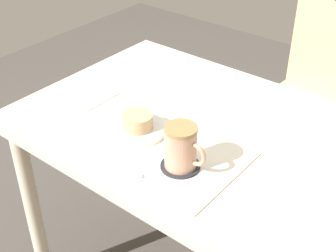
{
  "coord_description": "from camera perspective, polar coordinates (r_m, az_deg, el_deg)",
  "views": [
    {
      "loc": [
        0.61,
        -0.9,
        1.42
      ],
      "look_at": [
        -0.02,
        -0.12,
        0.76
      ],
      "focal_mm": 50.0,
      "sensor_mm": 36.0,
      "label": 1
    }
  ],
  "objects": [
    {
      "name": "placemat",
      "position": [
        1.2,
        -1.2,
        -2.74
      ],
      "size": [
        0.43,
        0.28,
        0.0
      ],
      "primitive_type": "cube",
      "color": "silver",
      "rests_on": "dining_table"
    },
    {
      "name": "coffee_coaster",
      "position": [
        1.13,
        1.5,
        -4.89
      ],
      "size": [
        0.1,
        0.1,
        0.0
      ],
      "primitive_type": "cylinder",
      "color": "#232328",
      "rests_on": "placemat"
    },
    {
      "name": "wooden_chair",
      "position": [
        1.95,
        17.57,
        2.7
      ],
      "size": [
        0.44,
        0.44,
        0.83
      ],
      "rotation": [
        0.0,
        0.0,
        3.1
      ],
      "color": "#D1B27F",
      "rests_on": "ground_plane"
    },
    {
      "name": "pastry",
      "position": [
        1.24,
        -3.76,
        0.61
      ],
      "size": [
        0.08,
        0.08,
        0.04
      ],
      "primitive_type": "cylinder",
      "color": "tan",
      "rests_on": "pastry_plate"
    },
    {
      "name": "paper_napkin",
      "position": [
        1.45,
        -10.02,
        3.77
      ],
      "size": [
        0.15,
        0.15,
        0.0
      ],
      "primitive_type": "cube",
      "rotation": [
        0.0,
        0.0,
        -0.01
      ],
      "color": "white",
      "rests_on": "dining_table"
    },
    {
      "name": "teaspoon",
      "position": [
        1.13,
        -5.59,
        -4.82
      ],
      "size": [
        0.13,
        0.01,
        0.01
      ],
      "primitive_type": "cylinder",
      "rotation": [
        0.0,
        1.57,
        -0.03
      ],
      "color": "silver",
      "rests_on": "placemat"
    },
    {
      "name": "coffee_mug",
      "position": [
        1.1,
        1.65,
        -2.59
      ],
      "size": [
        0.11,
        0.08,
        0.11
      ],
      "color": "tan",
      "rests_on": "coffee_coaster"
    },
    {
      "name": "pastry_plate",
      "position": [
        1.26,
        -3.72,
        -0.4
      ],
      "size": [
        0.16,
        0.16,
        0.01
      ],
      "primitive_type": "cylinder",
      "color": "silver",
      "rests_on": "placemat"
    },
    {
      "name": "dining_table",
      "position": [
        1.35,
        3.72,
        -3.08
      ],
      "size": [
        1.0,
        0.7,
        0.71
      ],
      "color": "beige",
      "rests_on": "ground_plane"
    }
  ]
}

